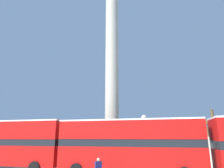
% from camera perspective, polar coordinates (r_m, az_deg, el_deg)
% --- Properties ---
extents(ground_plane, '(200.00, 200.00, 0.00)m').
position_cam_1_polar(ground_plane, '(22.80, 0.00, -22.37)').
color(ground_plane, '#ADA89E').
extents(monument_column, '(5.64, 5.64, 23.92)m').
position_cam_1_polar(monument_column, '(23.13, 0.00, -2.87)').
color(monument_column, '#A39E8E').
rests_on(monument_column, ground_plane).
extents(bus_a, '(11.31, 2.93, 4.33)m').
position_cam_1_polar(bus_a, '(16.74, 4.97, -16.77)').
color(bus_a, '#A80F0C').
rests_on(bus_a, ground_plane).
extents(bus_b, '(11.39, 2.98, 4.46)m').
position_cam_1_polar(bus_b, '(22.31, -27.53, -14.57)').
color(bus_b, '#A80F0C').
rests_on(bus_b, ground_plane).
extents(equestrian_statue, '(4.12, 3.69, 6.37)m').
position_cam_1_polar(equestrian_statue, '(27.50, 27.71, -15.64)').
color(equestrian_statue, '#A39E8E').
rests_on(equestrian_statue, ground_plane).
extents(street_lamp, '(0.46, 0.46, 5.01)m').
position_cam_1_polar(street_lamp, '(19.69, 9.31, -14.50)').
color(street_lamp, black).
rests_on(street_lamp, ground_plane).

